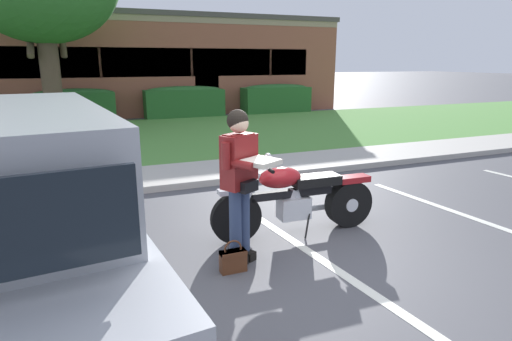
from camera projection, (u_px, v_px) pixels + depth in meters
name	position (u px, v px, depth m)	size (l,w,h in m)	color
ground_plane	(296.00, 270.00, 4.62)	(140.00, 140.00, 0.00)	#4C4C51
curb_strip	(206.00, 182.00, 7.76)	(60.00, 0.20, 0.12)	#B7B2A8
concrete_walk	(194.00, 172.00, 8.53)	(60.00, 1.50, 0.08)	#B7B2A8
grass_lawn	(155.00, 136.00, 12.61)	(60.00, 7.62, 0.06)	#518E3D
stall_stripe_0	(57.00, 307.00, 3.93)	(0.12, 4.40, 0.01)	silver
stall_stripe_1	(317.00, 257.00, 4.93)	(0.12, 4.40, 0.01)	silver
stall_stripe_2	(488.00, 223.00, 5.94)	(0.12, 4.40, 0.01)	silver
motorcycle	(301.00, 198.00, 5.52)	(2.24, 0.82, 1.18)	black
rider_person	(241.00, 175.00, 4.60)	(0.59, 0.67, 1.70)	black
handbag	(233.00, 259.00, 4.56)	(0.28, 0.13, 0.36)	#562D19
hedge_center_left	(76.00, 105.00, 15.36)	(2.70, 0.90, 1.24)	#286028
hedge_center_right	(185.00, 101.00, 16.83)	(3.08, 0.90, 1.24)	#286028
hedge_right	(276.00, 98.00, 18.29)	(2.95, 0.90, 1.24)	#286028
brick_building	(95.00, 64.00, 20.01)	(20.62, 9.34, 4.08)	#93513D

